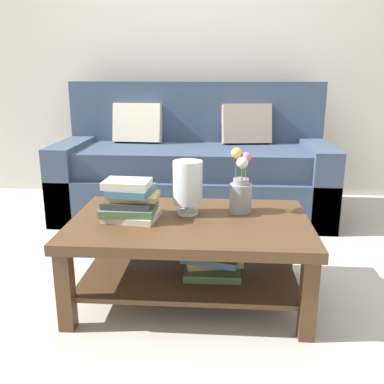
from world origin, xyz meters
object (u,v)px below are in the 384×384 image
Objects in this scene: coffee_table at (192,242)px; book_stack_main at (130,201)px; flower_pitcher at (241,189)px; glass_hurricane_vase at (188,184)px; couch at (194,169)px.

book_stack_main is at bearing 179.00° from coffee_table.
flower_pitcher reaches higher than coffee_table.
book_stack_main is 1.02× the size of glass_hurricane_vase.
glass_hurricane_vase is (0.06, -1.35, 0.22)m from couch.
couch is at bearing 81.32° from book_stack_main.
flower_pitcher is (0.33, -1.30, 0.19)m from couch.
flower_pitcher is at bearing 10.55° from glass_hurricane_vase.
glass_hurricane_vase is 0.82× the size of flower_pitcher.
flower_pitcher reaches higher than book_stack_main.
coffee_table is 4.26× the size of glass_hurricane_vase.
book_stack_main is at bearing -165.92° from flower_pitcher.
coffee_table is at bearing -1.00° from book_stack_main.
book_stack_main is (-0.31, 0.01, 0.21)m from coffee_table.
coffee_table is at bearing -149.56° from flower_pitcher.
couch is 6.35× the size of flower_pitcher.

